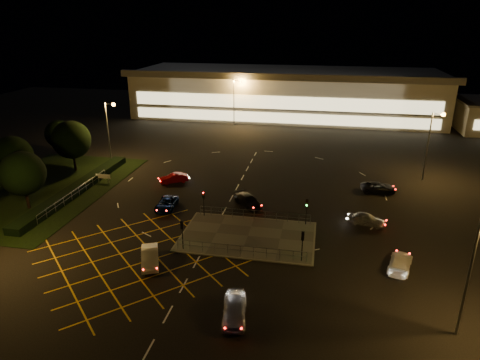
% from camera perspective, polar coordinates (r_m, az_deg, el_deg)
% --- Properties ---
extents(ground, '(180.00, 180.00, 0.00)m').
position_cam_1_polar(ground, '(48.76, -0.86, -6.26)').
color(ground, black).
rests_on(ground, ground).
extents(pedestrian_island, '(14.00, 9.00, 0.12)m').
position_cam_1_polar(pedestrian_island, '(46.66, 1.05, -7.51)').
color(pedestrian_island, '#4C4944').
rests_on(pedestrian_island, ground).
extents(grass_verge, '(18.00, 30.00, 0.08)m').
position_cam_1_polar(grass_verge, '(64.91, -24.64, -1.14)').
color(grass_verge, black).
rests_on(grass_verge, ground).
extents(hedge, '(2.00, 26.00, 1.00)m').
position_cam_1_polar(hedge, '(62.03, -20.92, -1.11)').
color(hedge, black).
rests_on(hedge, ground).
extents(supermarket, '(72.00, 26.50, 10.50)m').
position_cam_1_polar(supermarket, '(106.17, 6.17, 11.51)').
color(supermarket, beige).
rests_on(supermarket, ground).
extents(streetlight_se, '(1.78, 0.56, 10.03)m').
position_cam_1_polar(streetlight_se, '(34.40, 29.32, -9.10)').
color(streetlight_se, slate).
rests_on(streetlight_se, ground).
extents(streetlight_nw, '(1.78, 0.56, 10.03)m').
position_cam_1_polar(streetlight_nw, '(70.47, -16.96, 7.08)').
color(streetlight_nw, slate).
rests_on(streetlight_nw, ground).
extents(streetlight_ne, '(1.78, 0.56, 10.03)m').
position_cam_1_polar(streetlight_ne, '(66.21, 24.27, 5.29)').
color(streetlight_ne, slate).
rests_on(streetlight_ne, ground).
extents(streetlight_far_left, '(1.78, 0.56, 10.03)m').
position_cam_1_polar(streetlight_far_left, '(93.69, -0.55, 11.18)').
color(streetlight_far_left, slate).
rests_on(streetlight_far_left, ground).
extents(streetlight_far_right, '(1.78, 0.56, 10.03)m').
position_cam_1_polar(streetlight_far_right, '(96.19, 24.12, 9.65)').
color(streetlight_far_right, slate).
rests_on(streetlight_far_right, ground).
extents(signal_sw, '(0.28, 0.30, 3.15)m').
position_cam_1_polar(signal_sw, '(43.52, -7.72, -6.49)').
color(signal_sw, black).
rests_on(signal_sw, pedestrian_island).
extents(signal_se, '(0.28, 0.30, 3.15)m').
position_cam_1_polar(signal_se, '(41.52, 8.34, -7.94)').
color(signal_se, black).
rests_on(signal_se, pedestrian_island).
extents(signal_nw, '(0.28, 0.30, 3.15)m').
position_cam_1_polar(signal_nw, '(50.40, -4.87, -2.43)').
color(signal_nw, black).
rests_on(signal_nw, pedestrian_island).
extents(signal_ne, '(0.28, 0.30, 3.15)m').
position_cam_1_polar(signal_ne, '(48.69, 8.88, -3.48)').
color(signal_ne, black).
rests_on(signal_ne, pedestrian_island).
extents(tree_b, '(5.40, 5.40, 7.35)m').
position_cam_1_polar(tree_b, '(65.91, -28.08, 2.86)').
color(tree_b, black).
rests_on(tree_b, ground).
extents(tree_c, '(5.76, 5.76, 7.84)m').
position_cam_1_polar(tree_c, '(69.71, -21.56, 5.01)').
color(tree_c, black).
rests_on(tree_c, ground).
extents(tree_d, '(4.68, 4.68, 6.37)m').
position_cam_1_polar(tree_d, '(78.02, -22.93, 5.67)').
color(tree_d, black).
rests_on(tree_d, ground).
extents(tree_e, '(5.40, 5.40, 7.35)m').
position_cam_1_polar(tree_e, '(57.80, -27.01, 0.79)').
color(tree_e, black).
rests_on(tree_e, ground).
extents(car_near_silver, '(2.59, 4.89, 1.59)m').
position_cam_1_polar(car_near_silver, '(35.03, -0.75, -16.81)').
color(car_near_silver, silver).
rests_on(car_near_silver, ground).
extents(car_queue_white, '(3.14, 4.71, 1.47)m').
position_cam_1_polar(car_queue_white, '(42.50, -11.93, -10.00)').
color(car_queue_white, white).
rests_on(car_queue_white, ground).
extents(car_left_blue, '(2.52, 4.81, 1.29)m').
position_cam_1_polar(car_left_blue, '(53.76, -9.79, -3.14)').
color(car_left_blue, '#0A1941').
rests_on(car_left_blue, ground).
extents(car_far_dkgrey, '(4.62, 4.80, 1.38)m').
position_cam_1_polar(car_far_dkgrey, '(53.78, 1.11, -2.77)').
color(car_far_dkgrey, black).
rests_on(car_far_dkgrey, ground).
extents(car_right_silver, '(4.39, 2.53, 1.40)m').
position_cam_1_polar(car_right_silver, '(51.01, 16.52, -5.03)').
color(car_right_silver, '#B4B6BC').
rests_on(car_right_silver, ground).
extents(car_circ_red, '(4.17, 3.31, 1.33)m').
position_cam_1_polar(car_circ_red, '(62.08, -8.82, 0.25)').
color(car_circ_red, maroon).
rests_on(car_circ_red, ground).
extents(car_east_grey, '(4.92, 2.61, 1.32)m').
position_cam_1_polar(car_east_grey, '(61.01, 17.98, -0.93)').
color(car_east_grey, black).
rests_on(car_east_grey, ground).
extents(car_approach_white, '(3.10, 5.05, 1.37)m').
position_cam_1_polar(car_approach_white, '(43.55, 20.59, -10.26)').
color(car_approach_white, silver).
rests_on(car_approach_white, ground).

